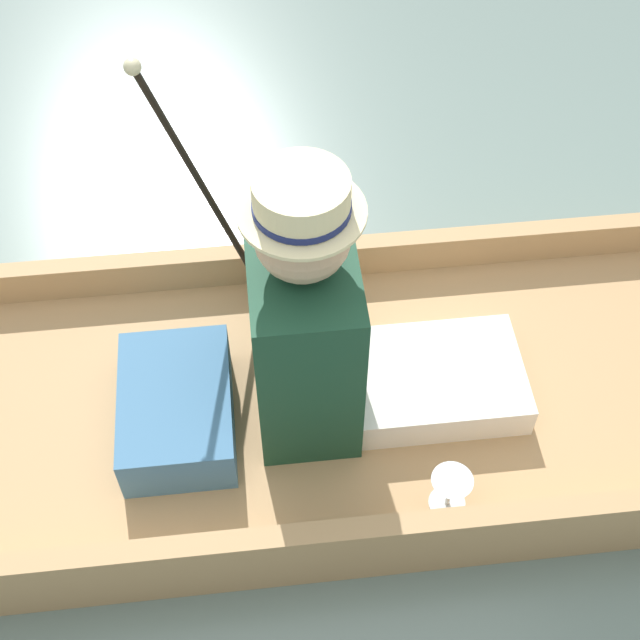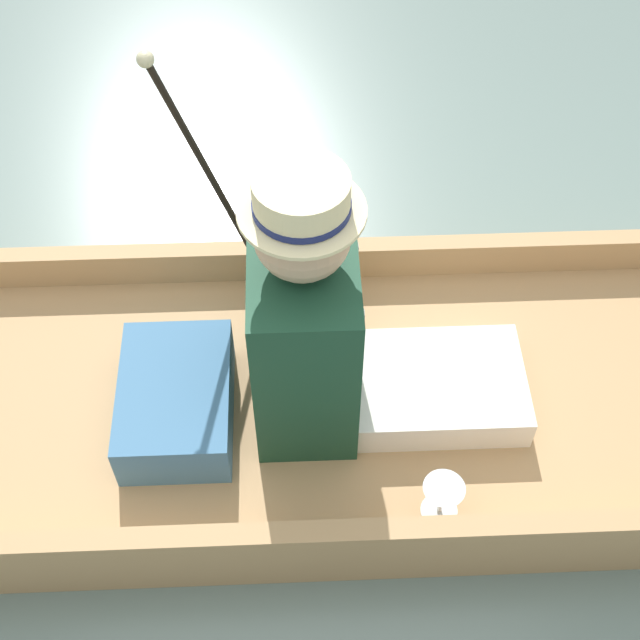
# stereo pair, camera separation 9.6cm
# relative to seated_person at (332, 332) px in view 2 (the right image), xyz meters

# --- Properties ---
(ground_plane) EXTENTS (16.00, 16.00, 0.00)m
(ground_plane) POSITION_rel_seated_person_xyz_m (-0.02, -0.08, -0.46)
(ground_plane) COLOR slate
(punt_boat) EXTENTS (1.02, 2.90, 0.25)m
(punt_boat) POSITION_rel_seated_person_xyz_m (-0.02, -0.08, -0.38)
(punt_boat) COLOR tan
(punt_boat) RESTS_ON ground_plane
(seat_cushion) EXTENTS (0.44, 0.31, 0.16)m
(seat_cushion) POSITION_rel_seated_person_xyz_m (0.03, -0.43, -0.25)
(seat_cushion) COLOR teal
(seat_cushion) RESTS_ON punt_boat
(seated_person) EXTENTS (0.39, 0.77, 0.87)m
(seated_person) POSITION_rel_seated_person_xyz_m (0.00, 0.00, 0.00)
(seated_person) COLOR white
(seated_person) RESTS_ON punt_boat
(teddy_bear) EXTENTS (0.30, 0.18, 0.43)m
(teddy_bear) POSITION_rel_seated_person_xyz_m (-0.37, -0.06, -0.13)
(teddy_bear) COLOR #9E754C
(teddy_bear) RESTS_ON punt_boat
(wine_glass) EXTENTS (0.11, 0.11, 0.13)m
(wine_glass) POSITION_rel_seated_person_xyz_m (0.36, 0.27, -0.23)
(wine_glass) COLOR silver
(wine_glass) RESTS_ON punt_boat
(walking_cane) EXTENTS (0.04, 0.30, 0.90)m
(walking_cane) POSITION_rel_seated_person_xyz_m (-0.43, -0.33, 0.19)
(walking_cane) COLOR black
(walking_cane) RESTS_ON punt_boat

